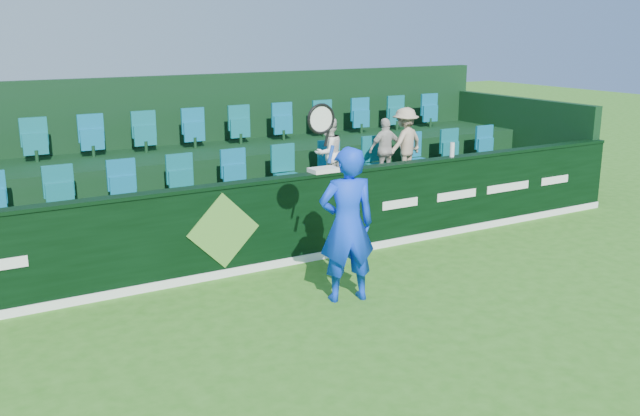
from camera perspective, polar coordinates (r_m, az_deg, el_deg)
ground at (r=7.25m, az=4.98°, el=-14.65°), size 60.00×60.00×0.00m
sponsor_hoarding at (r=10.26m, az=-7.95°, el=-1.80°), size 16.00×0.25×1.35m
stand_tier_front at (r=11.32m, az=-10.08°, el=-1.79°), size 16.00×2.00×0.80m
stand_tier_back at (r=13.01m, az=-13.09°, el=1.31°), size 16.00×1.80×1.30m
stand_rear at (r=13.31m, az=-13.81°, el=4.05°), size 16.00×4.10×2.60m
seat_row_front at (r=11.52m, az=-10.94°, el=2.04°), size 13.50×0.50×0.60m
seat_row_back at (r=13.11m, az=-13.73°, el=5.60°), size 13.50×0.50×0.60m
tennis_player at (r=9.18m, az=2.16°, el=-1.29°), size 1.10×0.66×2.65m
spectator_left at (r=12.16m, az=0.67°, el=4.43°), size 0.69×0.59×1.21m
spectator_middle at (r=12.82m, az=5.26°, el=4.69°), size 0.67×0.31×1.13m
spectator_right at (r=13.06m, az=6.81°, el=5.18°), size 0.93×0.68×1.29m
towel at (r=10.84m, az=0.29°, el=3.06°), size 0.43×0.28×0.06m
drinks_bottle at (r=12.29m, az=10.53°, el=4.61°), size 0.08×0.08×0.25m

